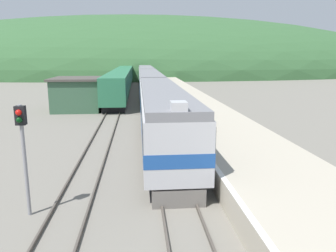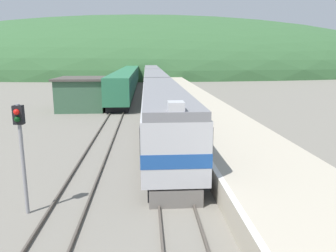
{
  "view_description": "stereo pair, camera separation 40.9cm",
  "coord_description": "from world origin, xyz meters",
  "px_view_note": "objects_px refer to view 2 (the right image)",
  "views": [
    {
      "loc": [
        -1.57,
        4.91,
        6.13
      ],
      "look_at": [
        -0.0,
        22.42,
        2.37
      ],
      "focal_mm": 35.0,
      "sensor_mm": 36.0,
      "label": 1
    },
    {
      "loc": [
        -1.17,
        4.88,
        6.13
      ],
      "look_at": [
        -0.0,
        22.42,
        2.37
      ],
      "focal_mm": 35.0,
      "sensor_mm": 36.0,
      "label": 2
    }
  ],
  "objects_px": {
    "signal_post_siding": "(21,137)",
    "express_train_lead_car": "(163,114)",
    "carriage_fourth": "(150,71)",
    "carriage_third": "(152,76)",
    "carriage_second": "(155,86)",
    "siding_train": "(128,80)"
  },
  "relations": [
    {
      "from": "express_train_lead_car",
      "to": "carriage_third",
      "type": "distance_m",
      "value": 45.37
    },
    {
      "from": "carriage_fourth",
      "to": "siding_train",
      "type": "relative_size",
      "value": 0.48
    },
    {
      "from": "carriage_second",
      "to": "carriage_fourth",
      "type": "relative_size",
      "value": 1.0
    },
    {
      "from": "signal_post_siding",
      "to": "express_train_lead_car",
      "type": "bearing_deg",
      "value": 59.61
    },
    {
      "from": "express_train_lead_car",
      "to": "carriage_third",
      "type": "height_order",
      "value": "express_train_lead_car"
    },
    {
      "from": "express_train_lead_car",
      "to": "carriage_second",
      "type": "height_order",
      "value": "express_train_lead_car"
    },
    {
      "from": "carriage_fourth",
      "to": "signal_post_siding",
      "type": "height_order",
      "value": "signal_post_siding"
    },
    {
      "from": "carriage_second",
      "to": "carriage_third",
      "type": "bearing_deg",
      "value": 90.0
    },
    {
      "from": "carriage_fourth",
      "to": "siding_train",
      "type": "height_order",
      "value": "carriage_fourth"
    },
    {
      "from": "express_train_lead_car",
      "to": "carriage_third",
      "type": "relative_size",
      "value": 0.94
    },
    {
      "from": "carriage_third",
      "to": "carriage_fourth",
      "type": "distance_m",
      "value": 22.88
    },
    {
      "from": "express_train_lead_car",
      "to": "siding_train",
      "type": "relative_size",
      "value": 0.45
    },
    {
      "from": "express_train_lead_car",
      "to": "signal_post_siding",
      "type": "xyz_separation_m",
      "value": [
        -5.94,
        -10.14,
        0.93
      ]
    },
    {
      "from": "siding_train",
      "to": "signal_post_siding",
      "type": "distance_m",
      "value": 45.22
    },
    {
      "from": "siding_train",
      "to": "signal_post_siding",
      "type": "relative_size",
      "value": 10.45
    },
    {
      "from": "express_train_lead_car",
      "to": "signal_post_siding",
      "type": "distance_m",
      "value": 11.79
    },
    {
      "from": "carriage_fourth",
      "to": "signal_post_siding",
      "type": "bearing_deg",
      "value": -94.34
    },
    {
      "from": "siding_train",
      "to": "express_train_lead_car",
      "type": "bearing_deg",
      "value": -82.84
    },
    {
      "from": "carriage_second",
      "to": "carriage_fourth",
      "type": "height_order",
      "value": "same"
    },
    {
      "from": "signal_post_siding",
      "to": "carriage_fourth",
      "type": "bearing_deg",
      "value": 85.66
    },
    {
      "from": "express_train_lead_car",
      "to": "carriage_fourth",
      "type": "distance_m",
      "value": 68.26
    },
    {
      "from": "express_train_lead_car",
      "to": "siding_train",
      "type": "height_order",
      "value": "express_train_lead_car"
    }
  ]
}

